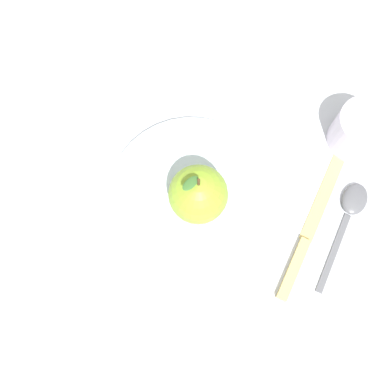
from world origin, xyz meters
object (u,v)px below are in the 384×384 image
Objects in this scene: apple at (198,194)px; spoon at (350,210)px; dinner_plate at (192,194)px; knife at (308,234)px; cup at (362,129)px; side_bowl at (147,48)px.

apple is 0.22m from spoon.
dinner_plate reaches higher than knife.
dinner_plate is 1.67× the size of spoon.
cup is (-0.25, -0.02, 0.02)m from dinner_plate.
spoon is at bearing 159.19° from dinner_plate.
side_bowl is 0.58× the size of knife.
spoon is at bearing 123.19° from side_bowl.
dinner_plate is 2.94× the size of cup.
apple is at bearing 91.92° from side_bowl.
apple is 0.67× the size of spoon.
spoon is (-0.21, 0.32, -0.01)m from side_bowl.
apple is at bearing -30.54° from knife.
side_bowl is at bearing -88.83° from dinner_plate.
cup reaches higher than spoon.
cup is at bearing -114.91° from spoon.
spoon is at bearing -166.16° from knife.
apple is 0.26m from side_bowl.
dinner_plate is at bearing -76.99° from apple.
cup is (-0.25, -0.04, -0.02)m from apple.
cup is at bearing -175.05° from dinner_plate.
dinner_plate is at bearing -20.81° from spoon.
cup reaches higher than dinner_plate.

